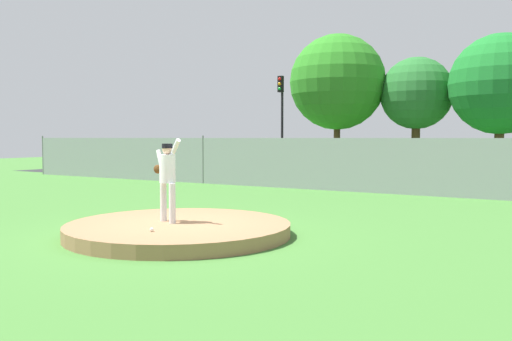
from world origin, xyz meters
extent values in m
plane|color=#427A33|center=(0.00, 6.00, 0.00)|extent=(80.00, 80.00, 0.00)
cube|color=#2B2B2D|center=(0.00, 14.50, 0.00)|extent=(44.00, 7.00, 0.01)
cylinder|color=#99704C|center=(0.00, 0.00, 0.13)|extent=(4.44, 4.44, 0.26)
cylinder|color=silver|center=(-0.41, 0.01, 0.65)|extent=(0.13, 0.13, 0.79)
cylinder|color=silver|center=(-0.06, -0.13, 0.65)|extent=(0.13, 0.13, 0.79)
cylinder|color=silver|center=(-0.23, -0.06, 1.33)|extent=(0.32, 0.32, 0.56)
cylinder|color=silver|center=(-0.05, -0.06, 1.71)|extent=(0.42, 0.24, 0.44)
cylinder|color=silver|center=(-0.41, -0.06, 1.48)|extent=(0.29, 0.19, 0.46)
ellipsoid|color=#4C2D14|center=(-0.53, -0.01, 1.31)|extent=(0.20, 0.12, 0.18)
sphere|color=tan|center=(-0.23, -0.06, 1.71)|extent=(0.20, 0.20, 0.20)
cylinder|color=black|center=(-0.23, -0.06, 1.78)|extent=(0.21, 0.21, 0.09)
sphere|color=white|center=(0.25, -1.04, 0.30)|extent=(0.07, 0.07, 0.07)
cube|color=gray|center=(0.00, 10.00, 0.97)|extent=(35.56, 0.03, 1.93)
cylinder|color=slate|center=(-17.78, 10.00, 1.02)|extent=(0.07, 0.07, 2.03)
cylinder|color=slate|center=(-7.11, 10.00, 1.02)|extent=(0.07, 0.07, 2.03)
cube|color=#A81919|center=(-4.55, 14.18, 0.70)|extent=(1.91, 4.77, 0.76)
cube|color=black|center=(-4.55, 14.18, 1.36)|extent=(1.72, 2.64, 0.56)
cylinder|color=black|center=(-4.58, 15.65, 0.32)|extent=(1.88, 0.68, 0.64)
cylinder|color=black|center=(-4.51, 12.72, 0.32)|extent=(1.88, 0.68, 0.64)
cube|color=#161E4C|center=(2.45, 14.53, 0.66)|extent=(2.11, 4.26, 0.67)
cube|color=black|center=(2.45, 14.53, 1.28)|extent=(1.86, 2.38, 0.56)
cylinder|color=black|center=(2.52, 15.81, 0.32)|extent=(1.98, 0.75, 0.64)
cylinder|color=black|center=(2.38, 13.24, 0.32)|extent=(1.98, 0.75, 0.64)
cone|color=orange|center=(-2.42, 16.19, 0.28)|extent=(0.32, 0.32, 0.55)
cube|color=black|center=(-2.42, 16.19, 0.02)|extent=(0.40, 0.40, 0.03)
cylinder|color=black|center=(-8.00, 18.45, 2.69)|extent=(0.14, 0.14, 5.38)
cube|color=black|center=(-8.00, 18.27, 4.93)|extent=(0.28, 0.24, 0.90)
sphere|color=red|center=(-8.00, 18.15, 5.20)|extent=(0.18, 0.18, 0.18)
sphere|color=orange|center=(-8.00, 18.15, 4.93)|extent=(0.18, 0.18, 0.18)
sphere|color=green|center=(-8.00, 18.15, 4.66)|extent=(0.18, 0.18, 0.18)
cylinder|color=#4C331E|center=(-6.16, 21.89, 1.63)|extent=(0.39, 0.39, 3.26)
sphere|color=#2D8421|center=(-6.16, 21.89, 5.25)|extent=(5.68, 5.68, 5.68)
cylinder|color=#4C331E|center=(-1.80, 23.19, 1.53)|extent=(0.48, 0.48, 3.05)
sphere|color=#276F2E|center=(-1.80, 23.19, 4.50)|extent=(4.14, 4.14, 4.14)
cylinder|color=#4C331E|center=(2.71, 22.69, 1.45)|extent=(0.48, 0.48, 2.90)
sphere|color=#1B7629|center=(2.71, 22.69, 4.74)|extent=(5.26, 5.26, 5.26)
camera|label=1|loc=(6.92, -8.16, 1.95)|focal=37.82mm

